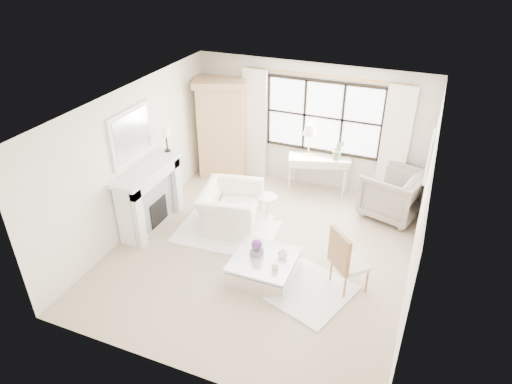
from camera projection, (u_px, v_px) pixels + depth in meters
floor at (261, 251)px, 8.14m from camera, size 5.50×5.50×0.00m
ceiling at (262, 106)px, 6.78m from camera, size 5.50×5.50×0.00m
wall_back at (309, 126)px, 9.66m from camera, size 5.00×0.00×5.00m
wall_front at (175, 294)px, 5.26m from camera, size 5.00×0.00×5.00m
wall_left at (134, 160)px, 8.27m from camera, size 0.00×5.50×5.50m
wall_right at (421, 217)px, 6.65m from camera, size 0.00×5.50×5.50m
window_pane at (323, 117)px, 9.42m from camera, size 2.40×0.02×1.50m
window_frame at (323, 117)px, 9.41m from camera, size 2.50×0.04×1.50m
curtain_rod at (326, 76)px, 8.94m from camera, size 3.30×0.04×0.04m
curtain_left at (255, 125)px, 10.03m from camera, size 0.55×0.10×2.47m
curtain_right at (394, 146)px, 9.06m from camera, size 0.55×0.10×2.47m
fireplace at (149, 195)px, 8.55m from camera, size 0.58×1.66×1.26m
mirror_frame at (131, 135)px, 8.01m from camera, size 0.05×1.15×0.95m
mirror_glass at (133, 135)px, 8.00m from camera, size 0.02×1.00×0.80m
art_frame at (429, 157)px, 7.92m from camera, size 0.04×0.62×0.82m
art_canvas at (428, 157)px, 7.93m from camera, size 0.01×0.52×0.72m
mantel_lamp at (166, 132)px, 8.59m from camera, size 0.22×0.22×0.51m
armoire at (222, 128)px, 10.11m from camera, size 1.29×1.05×2.24m
console_table at (318, 174)px, 9.83m from camera, size 1.37×0.80×0.80m
console_lamp at (310, 131)px, 9.43m from camera, size 0.28×0.28×0.69m
orchid_plant at (338, 150)px, 9.40m from camera, size 0.27×0.23×0.46m
side_table at (267, 204)px, 8.88m from camera, size 0.40×0.40×0.51m
rug_left at (227, 232)px, 8.62m from camera, size 1.90×1.40×0.03m
rug_right at (297, 284)px, 7.36m from camera, size 1.96×1.70×0.03m
club_armchair at (231, 208)px, 8.66m from camera, size 1.25×1.37×0.78m
wingback_chair at (392, 194)px, 8.94m from camera, size 1.31×1.29×0.96m
french_chair at (348, 272)px, 7.18m from camera, size 0.68×0.68×1.08m
coffee_table at (264, 268)px, 7.45m from camera, size 1.01×1.01×0.38m
planter_box at (257, 252)px, 7.40m from camera, size 0.19×0.19×0.12m
planter_flowers at (257, 245)px, 7.32m from camera, size 0.18×0.18×0.18m
pillar_candle at (275, 266)px, 7.09m from camera, size 0.10×0.10×0.12m
coffee_vase at (283, 253)px, 7.35m from camera, size 0.19×0.19×0.17m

